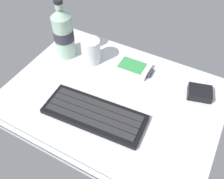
{
  "coord_description": "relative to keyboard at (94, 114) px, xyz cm",
  "views": [
    {
      "loc": [
        23.55,
        -43.35,
        57.38
      ],
      "look_at": [
        0.0,
        0.0,
        3.0
      ],
      "focal_mm": 40.05,
      "sensor_mm": 36.0,
      "label": 1
    }
  ],
  "objects": [
    {
      "name": "handheld_device",
      "position": [
        1.21,
        22.8,
        -0.08
      ],
      "size": [
        12.9,
        7.81,
        1.5
      ],
      "color": "silver",
      "rests_on": "ground_plane"
    },
    {
      "name": "juice_cup",
      "position": [
        -13.13,
        19.7,
        3.1
      ],
      "size": [
        6.4,
        6.4,
        8.5
      ],
      "color": "silver",
      "rests_on": "ground_plane"
    },
    {
      "name": "charger_block",
      "position": [
        23.89,
        21.65,
        0.39
      ],
      "size": [
        8.19,
        7.19,
        2.4
      ],
      "primitive_type": "cube",
      "rotation": [
        0.0,
        0.0,
        0.26
      ],
      "color": "black",
      "rests_on": "ground_plane"
    },
    {
      "name": "keyboard",
      "position": [
        0.0,
        0.0,
        0.0
      ],
      "size": [
        29.71,
        13.03,
        1.7
      ],
      "color": "black",
      "rests_on": "ground_plane"
    },
    {
      "name": "ground_plane",
      "position": [
        0.86,
        8.57,
        -1.79
      ],
      "size": [
        64.0,
        48.0,
        2.8
      ],
      "color": "silver"
    },
    {
      "name": "water_bottle",
      "position": [
        -22.7,
        18.56,
        8.2
      ],
      "size": [
        6.73,
        6.73,
        20.8
      ],
      "color": "#9EC1A8",
      "rests_on": "ground_plane"
    }
  ]
}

